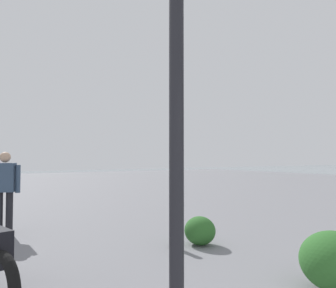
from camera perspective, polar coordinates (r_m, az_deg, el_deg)
lamppost at (r=3.49m, az=1.38°, el=18.88°), size 0.98×0.28×4.34m
pedestrian at (r=8.01m, az=-25.21°, el=-6.32°), size 0.39×0.57×1.71m
bollard_mid at (r=6.35m, az=0.80°, el=-13.57°), size 0.13×0.13×0.66m
shrub_low at (r=4.82m, az=25.63°, el=-16.95°), size 0.84×0.76×0.72m
shrub_round at (r=6.57m, az=5.25°, el=-13.96°), size 0.61×0.55×0.52m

